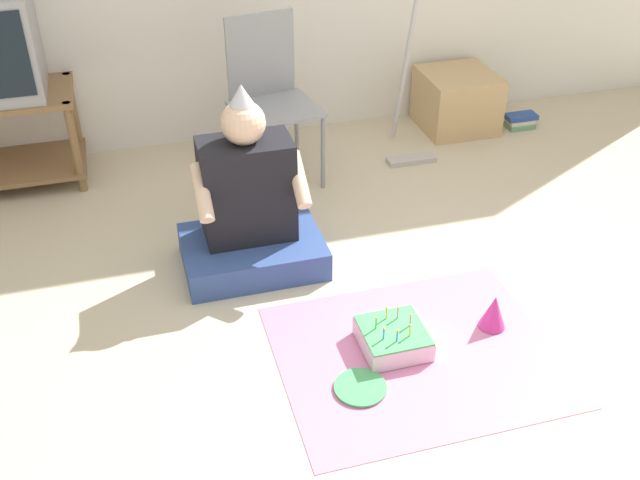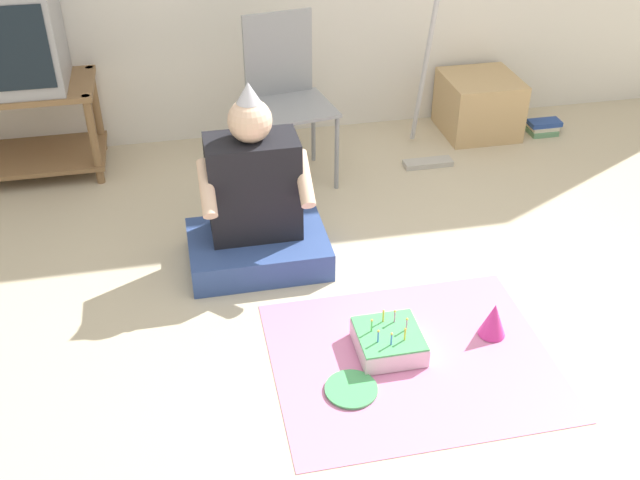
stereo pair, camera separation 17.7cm
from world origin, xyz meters
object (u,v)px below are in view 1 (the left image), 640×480
Objects in this scene: paper_plate at (360,387)px; person_seated at (249,211)px; folding_chair at (269,90)px; birthday_cake at (393,338)px; cardboard_box_stack at (457,100)px; book_pile at (519,121)px; dust_mop at (410,97)px; party_hat_blue at (494,311)px.

person_seated is at bearing 103.58° from paper_plate.
birthday_cake is (0.14, -1.54, -0.45)m from folding_chair.
cardboard_box_stack is 0.43m from book_pile.
book_pile is at bearing 48.47° from paper_plate.
folding_chair is 0.87m from person_seated.
dust_mop is at bearing -146.77° from cardboard_box_stack.
folding_chair is at bearing 70.92° from person_seated.
person_seated is 4.34× the size of paper_plate.
person_seated is at bearing -144.32° from cardboard_box_stack.
book_pile is 2.00m from party_hat_blue.
dust_mop reaches higher than birthday_cake.
paper_plate is (-1.68, -1.90, -0.03)m from book_pile.
book_pile is 2.27m from birthday_cake.
birthday_cake is at bearing 43.23° from paper_plate.
paper_plate is at bearing -116.33° from dust_mop.
cardboard_box_stack is at bearing 164.18° from book_pile.
person_seated is at bearing 119.64° from birthday_cake.
person_seated reaches higher than party_hat_blue.
dust_mop is 6.38× the size of book_pile.
book_pile is 0.97× the size of paper_plate.
cardboard_box_stack is 2.27× the size of book_pile.
book_pile is 2.54m from paper_plate.
cardboard_box_stack is at bearing 57.32° from paper_plate.
folding_chair is 4.39× the size of paper_plate.
person_seated reaches higher than cardboard_box_stack.
paper_plate is (-0.64, -0.19, -0.07)m from party_hat_blue.
person_seated is 1.15m from party_hat_blue.
paper_plate is (-1.29, -2.01, -0.16)m from cardboard_box_stack.
person_seated reaches higher than birthday_cake.
dust_mop is at bearing -168.11° from book_pile.
book_pile is 0.76× the size of birthday_cake.
book_pile is at bearing 27.10° from person_seated.
dust_mop is 1.70m from birthday_cake.
cardboard_box_stack reaches higher than book_pile.
person_seated is (-1.51, -1.09, 0.10)m from cardboard_box_stack.
dust_mop reaches higher than book_pile.
cardboard_box_stack is 2.39m from paper_plate.
person_seated is at bearing 139.66° from party_hat_blue.
paper_plate is (-0.85, -1.73, -0.35)m from dust_mop.
paper_plate is (-0.20, -0.19, -0.04)m from birthday_cake.
dust_mop is at bearing 63.67° from paper_plate.
folding_chair is 1.99× the size of cardboard_box_stack.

